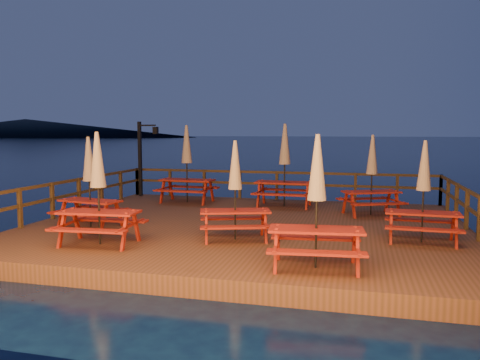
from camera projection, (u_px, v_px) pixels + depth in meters
The scene contains 14 objects.
ground at pixel (247, 238), 13.32m from camera, with size 500.00×500.00×0.00m, color black.
deck at pixel (248, 231), 13.30m from camera, with size 12.00×10.00×0.40m, color #4F3019.
deck_piles at pixel (247, 248), 13.35m from camera, with size 11.44×9.44×1.40m.
railing at pixel (260, 190), 14.91m from camera, with size 11.80×9.75×1.10m.
lamp_post at pixel (144, 152), 18.80m from camera, with size 0.85×0.18×3.00m.
headland_left at pixel (26, 128), 235.23m from camera, with size 180.00×84.00×9.00m, color black.
picnic_table_0 at pixel (285, 164), 16.20m from camera, with size 2.04×1.69×2.88m.
picnic_table_1 at pixel (235, 189), 11.23m from camera, with size 2.03×1.84×2.40m.
picnic_table_2 at pixel (424, 190), 10.96m from camera, with size 1.75×1.46×2.41m.
picnic_table_3 at pixel (372, 174), 14.56m from camera, with size 2.19×2.03×2.51m.
picnic_table_4 at pixel (89, 180), 12.75m from camera, with size 1.94×1.69×2.47m.
picnic_table_5 at pixel (187, 163), 17.15m from camera, with size 2.05×1.71×2.84m.
picnic_table_6 at pixel (317, 199), 8.87m from camera, with size 1.94×1.66×2.57m.
picnic_table_7 at pixel (98, 187), 10.74m from camera, with size 1.93×1.63×2.61m.
Camera 1 is at (3.02, -12.73, 3.03)m, focal length 35.00 mm.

